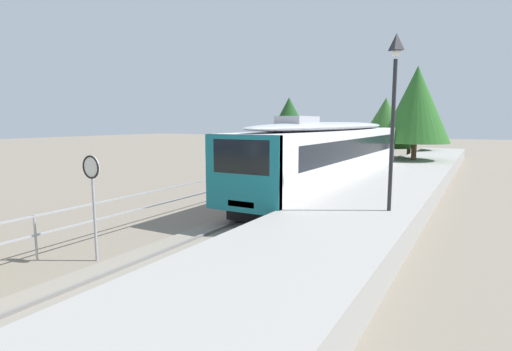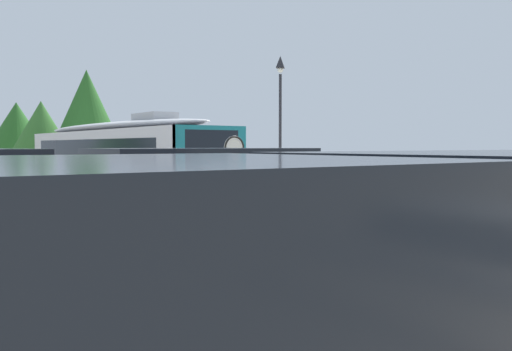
% 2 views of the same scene
% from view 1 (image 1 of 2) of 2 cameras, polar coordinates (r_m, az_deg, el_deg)
% --- Properties ---
extents(ground_plane, '(160.00, 160.00, 0.00)m').
position_cam_1_polar(ground_plane, '(19.11, -1.82, -3.35)').
color(ground_plane, slate).
extents(track_rails, '(3.20, 60.00, 0.14)m').
position_cam_1_polar(track_rails, '(17.76, 6.49, -4.13)').
color(track_rails, gray).
rests_on(track_rails, ground).
extents(commuter_train, '(2.82, 18.12, 3.74)m').
position_cam_1_polar(commuter_train, '(21.08, 10.76, 3.43)').
color(commuter_train, silver).
rests_on(commuter_train, track_rails).
extents(station_platform, '(3.90, 60.00, 0.90)m').
position_cam_1_polar(station_platform, '(16.70, 16.84, -3.72)').
color(station_platform, '#999691').
rests_on(station_platform, ground).
extents(platform_lamp_mid_platform, '(0.34, 0.34, 5.35)m').
position_cam_1_polar(platform_lamp_mid_platform, '(12.95, 19.12, 11.56)').
color(platform_lamp_mid_platform, '#232328').
rests_on(platform_lamp_mid_platform, station_platform).
extents(speed_limit_sign, '(0.61, 0.10, 2.81)m').
position_cam_1_polar(speed_limit_sign, '(11.12, -22.35, -0.81)').
color(speed_limit_sign, '#9EA0A5').
rests_on(speed_limit_sign, ground).
extents(carpark_fence, '(0.06, 36.06, 1.25)m').
position_cam_1_polar(carpark_fence, '(12.06, -29.00, -6.45)').
color(carpark_fence, '#9EA0A5').
rests_on(carpark_fence, ground).
extents(tree_behind_carpark, '(5.37, 5.37, 6.07)m').
position_cam_1_polar(tree_behind_carpark, '(42.49, 21.13, 7.44)').
color(tree_behind_carpark, brown).
rests_on(tree_behind_carpark, ground).
extents(tree_behind_station_far, '(4.16, 4.16, 5.75)m').
position_cam_1_polar(tree_behind_station_far, '(35.18, 4.71, 7.87)').
color(tree_behind_station_far, brown).
rests_on(tree_behind_station_far, ground).
extents(tree_distant_left, '(4.80, 4.80, 7.60)m').
position_cam_1_polar(tree_distant_left, '(31.26, 21.88, 9.34)').
color(tree_distant_left, brown).
rests_on(tree_distant_left, ground).
extents(tree_distant_centre, '(4.42, 4.42, 5.53)m').
position_cam_1_polar(tree_distant_centre, '(33.45, 17.95, 7.16)').
color(tree_distant_centre, brown).
rests_on(tree_distant_centre, ground).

